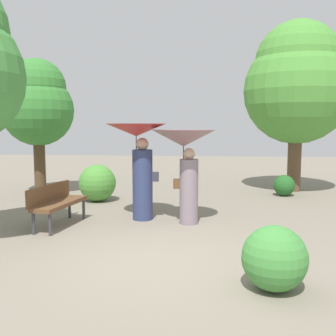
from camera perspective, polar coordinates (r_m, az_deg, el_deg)
ground_plane at (r=6.04m, az=-2.66°, el=-13.21°), size 40.00×40.00×0.00m
person_left at (r=8.25m, az=-4.31°, el=2.45°), size 1.28×1.28×2.05m
person_right at (r=7.87m, az=2.50°, el=2.36°), size 1.30×1.30×1.93m
park_bench at (r=8.10m, az=-16.08°, el=-4.66°), size 0.73×1.56×0.83m
tree_near_left at (r=11.97m, az=-18.61°, el=8.97°), size 2.06×2.06×3.93m
tree_near_right at (r=12.54m, az=18.43°, el=11.84°), size 3.18×3.18×5.12m
bush_path_left at (r=5.02m, az=15.36°, el=-12.66°), size 0.80×0.80×0.80m
bush_path_right at (r=10.48m, az=-10.33°, el=-2.18°), size 0.98×0.98×0.98m
bush_behind_bench at (r=11.62m, az=16.69°, el=-2.46°), size 0.60×0.60×0.60m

